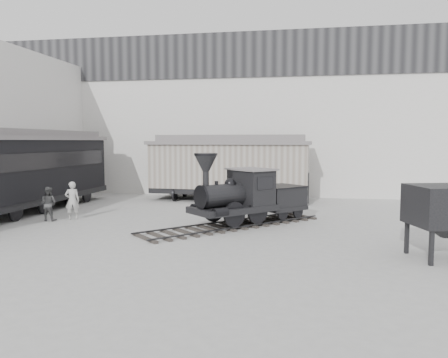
% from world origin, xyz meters
% --- Properties ---
extents(ground, '(90.00, 90.00, 0.00)m').
position_xyz_m(ground, '(0.00, 0.00, 0.00)').
color(ground, '#9E9E9B').
extents(north_wall, '(34.00, 2.51, 11.00)m').
position_xyz_m(north_wall, '(0.00, 14.98, 5.55)').
color(north_wall, silver).
rests_on(north_wall, ground).
extents(west_pavilion, '(7.00, 12.11, 9.00)m').
position_xyz_m(west_pavilion, '(-14.50, 9.96, 4.49)').
color(west_pavilion, silver).
rests_on(west_pavilion, ground).
extents(locomotive, '(7.69, 7.79, 3.18)m').
position_xyz_m(locomotive, '(2.03, 3.66, 1.17)').
color(locomotive, black).
rests_on(locomotive, ground).
extents(boxcar, '(10.27, 3.60, 4.15)m').
position_xyz_m(boxcar, '(0.03, 11.54, 2.18)').
color(boxcar, black).
rests_on(boxcar, ground).
extents(passenger_coach, '(3.73, 15.19, 4.04)m').
position_xyz_m(passenger_coach, '(-9.86, 4.36, 2.23)').
color(passenger_coach, black).
rests_on(passenger_coach, ground).
extents(visitor_a, '(0.80, 0.71, 1.84)m').
position_xyz_m(visitor_a, '(-6.34, 3.60, 0.92)').
color(visitor_a, '#B9B7B4').
rests_on(visitor_a, ground).
extents(visitor_b, '(0.79, 0.62, 1.63)m').
position_xyz_m(visitor_b, '(-7.26, 3.06, 0.81)').
color(visitor_b, '#454545').
rests_on(visitor_b, ground).
extents(coal_hopper, '(2.55, 2.27, 2.36)m').
position_xyz_m(coal_hopper, '(9.02, -0.87, 1.54)').
color(coal_hopper, black).
rests_on(coal_hopper, ground).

